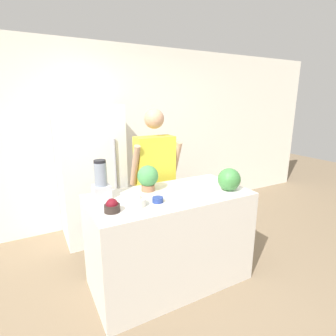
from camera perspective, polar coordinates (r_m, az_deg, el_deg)
The scene contains 12 objects.
ground_plane at distance 2.74m, azimuth 4.77°, elevation -27.37°, with size 14.00×14.00×0.00m, color #7F6B51.
wall_back at distance 4.00m, azimuth -11.58°, elevation 6.68°, with size 8.00×0.06×2.60m.
counter_island at distance 2.73m, azimuth 0.40°, elevation -15.13°, with size 1.55×0.77×0.95m.
refrigerator at distance 3.60m, azimuth -16.40°, elevation -1.17°, with size 0.78×0.70×1.78m.
person at distance 3.13m, azimuth -2.86°, elevation -2.87°, with size 0.59×0.27×1.74m.
cutting_board at distance 2.66m, azimuth 12.76°, elevation -4.87°, with size 0.36×0.22×0.01m.
watermelon at distance 2.62m, azimuth 13.16°, elevation -2.44°, with size 0.22×0.22×0.22m.
bowl_cherries at distance 2.17m, azimuth -12.08°, elevation -8.17°, with size 0.13×0.13×0.11m.
bowl_cream at distance 2.25m, azimuth -7.20°, elevation -7.12°, with size 0.18×0.18×0.12m.
bowl_small_blue at distance 2.33m, azimuth -2.24°, elevation -6.92°, with size 0.10×0.10×0.05m.
blender at distance 2.46m, azimuth -14.38°, elevation -2.96°, with size 0.15×0.15×0.36m.
potted_plant at distance 2.58m, azimuth -4.41°, elevation -2.02°, with size 0.21×0.21×0.26m.
Camera 1 is at (-1.14, -1.69, 1.82)m, focal length 28.00 mm.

